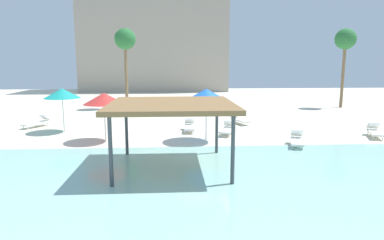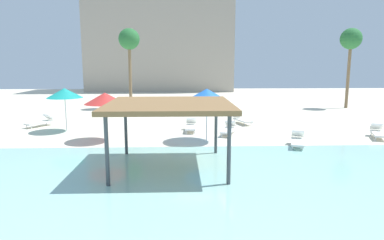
{
  "view_description": "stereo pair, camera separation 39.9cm",
  "coord_description": "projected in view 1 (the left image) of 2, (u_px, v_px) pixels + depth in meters",
  "views": [
    {
      "loc": [
        -1.48,
        -14.91,
        4.17
      ],
      "look_at": [
        -0.44,
        2.0,
        1.3
      ],
      "focal_mm": 31.83,
      "sensor_mm": 36.0,
      "label": 1
    },
    {
      "loc": [
        -1.08,
        -14.93,
        4.17
      ],
      "look_at": [
        -0.44,
        2.0,
        1.3
      ],
      "focal_mm": 31.83,
      "sensor_mm": 36.0,
      "label": 2
    }
  ],
  "objects": [
    {
      "name": "hotel_block_0",
      "position": [
        155.0,
        33.0,
        50.6
      ],
      "size": [
        21.13,
        8.41,
        16.95
      ],
      "primitive_type": "cube",
      "color": "#9E9384",
      "rests_on": "ground"
    },
    {
      "name": "lounge_chair_2",
      "position": [
        38.0,
        122.0,
        22.26
      ],
      "size": [
        1.54,
        1.92,
        0.74
      ],
      "rotation": [
        0.0,
        0.0,
        -2.15
      ],
      "color": "white",
      "rests_on": "ground"
    },
    {
      "name": "lagoon_water",
      "position": [
        221.0,
        201.0,
        10.29
      ],
      "size": [
        44.0,
        13.5,
        0.04
      ],
      "primitive_type": "cube",
      "color": "#99D1C6",
      "rests_on": "ground"
    },
    {
      "name": "lounge_chair_0",
      "position": [
        228.0,
        129.0,
        20.0
      ],
      "size": [
        1.17,
        1.99,
        0.74
      ],
      "rotation": [
        0.0,
        0.0,
        -1.89
      ],
      "color": "white",
      "rests_on": "ground"
    },
    {
      "name": "shade_pavilion",
      "position": [
        172.0,
        106.0,
        13.22
      ],
      "size": [
        4.8,
        4.8,
        2.63
      ],
      "color": "#42474C",
      "rests_on": "ground"
    },
    {
      "name": "ground_plane",
      "position": [
        204.0,
        155.0,
        15.46
      ],
      "size": [
        80.0,
        80.0,
        0.0
      ],
      "primitive_type": "plane",
      "color": "beige"
    },
    {
      "name": "lounge_chair_3",
      "position": [
        297.0,
        140.0,
        17.16
      ],
      "size": [
        1.17,
        1.99,
        0.74
      ],
      "rotation": [
        0.0,
        0.0,
        -1.9
      ],
      "color": "white",
      "rests_on": "ground"
    },
    {
      "name": "beach_umbrella_teal_1",
      "position": [
        62.0,
        93.0,
        20.4
      ],
      "size": [
        2.14,
        2.14,
        2.64
      ],
      "color": "silver",
      "rests_on": "ground"
    },
    {
      "name": "palm_tree_1",
      "position": [
        125.0,
        41.0,
        30.42
      ],
      "size": [
        1.9,
        1.9,
        7.2
      ],
      "color": "brown",
      "rests_on": "ground"
    },
    {
      "name": "palm_tree_0",
      "position": [
        345.0,
        41.0,
        30.97
      ],
      "size": [
        1.9,
        1.9,
        7.23
      ],
      "color": "brown",
      "rests_on": "ground"
    },
    {
      "name": "beach_umbrella_red_2",
      "position": [
        104.0,
        99.0,
        17.93
      ],
      "size": [
        2.18,
        2.18,
        2.6
      ],
      "color": "silver",
      "rests_on": "ground"
    },
    {
      "name": "lounge_chair_5",
      "position": [
        375.0,
        131.0,
        19.27
      ],
      "size": [
        1.24,
        1.99,
        0.74
      ],
      "rotation": [
        0.0,
        0.0,
        -1.94
      ],
      "color": "white",
      "rests_on": "ground"
    },
    {
      "name": "beach_umbrella_blue_0",
      "position": [
        206.0,
        95.0,
        17.94
      ],
      "size": [
        2.46,
        2.46,
        2.81
      ],
      "color": "silver",
      "rests_on": "ground"
    },
    {
      "name": "lounge_chair_1",
      "position": [
        189.0,
        126.0,
        20.9
      ],
      "size": [
        0.73,
        1.93,
        0.74
      ],
      "rotation": [
        0.0,
        0.0,
        -1.64
      ],
      "color": "white",
      "rests_on": "ground"
    },
    {
      "name": "lounge_chair_4",
      "position": [
        239.0,
        119.0,
        23.49
      ],
      "size": [
        1.16,
        1.99,
        0.74
      ],
      "rotation": [
        0.0,
        0.0,
        -1.26
      ],
      "color": "white",
      "rests_on": "ground"
    }
  ]
}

